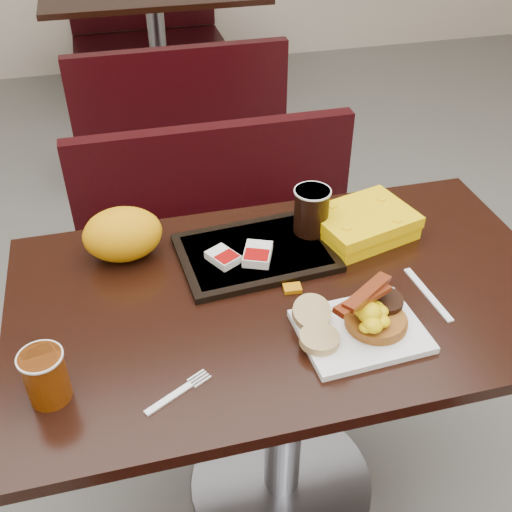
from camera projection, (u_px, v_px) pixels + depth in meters
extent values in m
cube|color=slate|center=(281.00, 486.00, 1.78)|extent=(6.00, 7.00, 0.01)
cube|color=white|center=(361.00, 331.00, 1.21)|extent=(0.25, 0.20, 0.01)
cylinder|color=brown|center=(376.00, 319.00, 1.21)|extent=(0.15, 0.15, 0.03)
cylinder|color=black|center=(384.00, 300.00, 1.23)|extent=(0.10, 0.10, 0.01)
ellipsoid|color=#E9C304|center=(369.00, 315.00, 1.17)|extent=(0.09, 0.08, 0.04)
cylinder|color=tan|center=(319.00, 339.00, 1.17)|extent=(0.08, 0.08, 0.02)
cylinder|color=tan|center=(312.00, 312.00, 1.22)|extent=(0.08, 0.08, 0.05)
cylinder|color=#8F3505|center=(46.00, 377.00, 1.06)|extent=(0.09, 0.09, 0.10)
cube|color=white|center=(428.00, 294.00, 1.31)|extent=(0.03, 0.18, 0.00)
cube|color=#C47208|center=(292.00, 288.00, 1.32)|extent=(0.04, 0.03, 0.01)
cube|color=#8C0504|center=(242.00, 273.00, 1.37)|extent=(0.04, 0.03, 0.01)
cube|color=black|center=(256.00, 253.00, 1.42)|extent=(0.37, 0.27, 0.02)
cube|color=silver|center=(223.00, 257.00, 1.38)|extent=(0.08, 0.09, 0.02)
cube|color=silver|center=(258.00, 254.00, 1.38)|extent=(0.09, 0.10, 0.02)
cylinder|color=black|center=(311.00, 211.00, 1.44)|extent=(0.10, 0.10, 0.11)
cube|color=#FEC404|center=(363.00, 224.00, 1.47)|extent=(0.27, 0.23, 0.06)
ellipsoid|color=orange|center=(123.00, 234.00, 1.38)|extent=(0.20, 0.15, 0.13)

